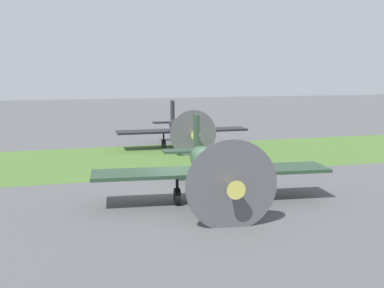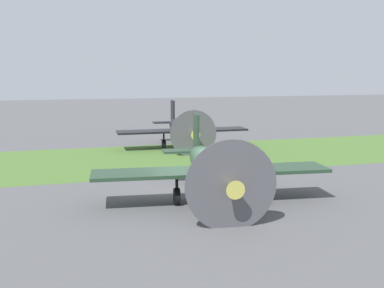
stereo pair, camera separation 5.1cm
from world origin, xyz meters
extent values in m
plane|color=#515154|center=(0.00, 0.00, 0.00)|extent=(160.00, 160.00, 0.00)
cube|color=#476B2D|center=(0.00, -9.37, 0.00)|extent=(120.00, 11.00, 0.01)
ellipsoid|color=#233D28|center=(-1.00, 1.00, 1.57)|extent=(2.12, 7.46, 1.34)
cube|color=#233D28|center=(-0.96, 1.43, 1.41)|extent=(10.52, 2.95, 0.15)
cube|color=#233D28|center=(-1.36, -2.34, 2.54)|extent=(0.24, 1.19, 2.05)
cube|color=#233D28|center=(-1.36, -2.34, 1.68)|extent=(3.55, 1.34, 0.11)
cone|color=#B7B24C|center=(-0.58, 4.92, 1.57)|extent=(0.77, 0.83, 0.69)
cylinder|color=#4C4C51|center=(-0.60, 4.71, 1.57)|extent=(3.45, 0.42, 3.46)
ellipsoid|color=#8CB2C6|center=(-0.93, 1.64, 2.04)|extent=(0.92, 1.59, 0.76)
cylinder|color=black|center=(-2.50, 1.70, 0.37)|extent=(0.32, 0.76, 0.74)
cylinder|color=black|center=(-2.50, 1.70, 0.89)|extent=(0.13, 0.13, 1.04)
cylinder|color=black|center=(0.61, 1.37, 0.37)|extent=(0.32, 0.76, 0.74)
cylinder|color=black|center=(0.61, 1.37, 0.89)|extent=(0.13, 0.13, 1.04)
cylinder|color=black|center=(-1.38, -2.44, 0.17)|extent=(0.17, 0.36, 0.35)
ellipsoid|color=black|center=(-3.47, -13.30, 1.49)|extent=(1.46, 7.03, 1.28)
cube|color=black|center=(-3.46, -12.89, 1.34)|extent=(9.93, 2.00, 0.14)
cube|color=black|center=(-3.55, -16.49, 2.42)|extent=(0.13, 1.14, 1.96)
cube|color=black|center=(-3.55, -16.49, 1.60)|extent=(3.32, 1.01, 0.10)
cone|color=#B7B24C|center=(-3.37, -9.55, 1.49)|extent=(0.68, 0.74, 0.66)
cylinder|color=#4C4C51|center=(-3.38, -9.75, 1.49)|extent=(3.30, 0.13, 3.30)
ellipsoid|color=#8CB2C6|center=(-3.45, -12.69, 1.94)|extent=(0.76, 1.46, 0.72)
cylinder|color=black|center=(-4.95, -12.75, 0.35)|extent=(0.24, 0.71, 0.70)
cylinder|color=black|center=(-4.95, -12.75, 0.84)|extent=(0.12, 0.12, 0.99)
cylinder|color=black|center=(-1.96, -12.83, 0.35)|extent=(0.24, 0.71, 0.70)
cylinder|color=black|center=(-1.96, -12.83, 0.84)|extent=(0.12, 0.12, 0.99)
cylinder|color=black|center=(-3.55, -16.60, 0.16)|extent=(0.13, 0.33, 0.33)
camera|label=1|loc=(5.24, 19.59, 5.66)|focal=41.96mm
camera|label=2|loc=(5.19, 19.60, 5.66)|focal=41.96mm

